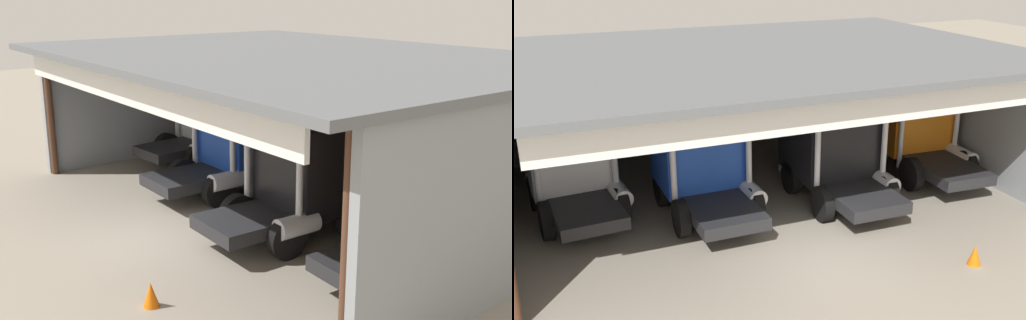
{
  "view_description": "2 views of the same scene",
  "coord_description": "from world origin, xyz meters",
  "views": [
    {
      "loc": [
        14.42,
        -6.9,
        6.62
      ],
      "look_at": [
        0.0,
        3.81,
        1.61
      ],
      "focal_mm": 43.11,
      "sensor_mm": 36.0,
      "label": 1
    },
    {
      "loc": [
        -6.92,
        -12.34,
        7.98
      ],
      "look_at": [
        0.0,
        3.81,
        1.61
      ],
      "focal_mm": 42.56,
      "sensor_mm": 36.0,
      "label": 2
    }
  ],
  "objects": [
    {
      "name": "truck_black_center_right_bay",
      "position": [
        2.27,
        3.86,
        1.72
      ],
      "size": [
        2.74,
        4.89,
        3.2
      ],
      "rotation": [
        0.0,
        0.0,
        -0.02
      ],
      "color": "black",
      "rests_on": "ground"
    },
    {
      "name": "truck_orange_center_bay",
      "position": [
        6.16,
        4.85,
        1.81
      ],
      "size": [
        2.71,
        5.11,
        3.49
      ],
      "rotation": [
        0.0,
        0.0,
        -0.06
      ],
      "color": "orange",
      "rests_on": "ground"
    },
    {
      "name": "tool_cart",
      "position": [
        0.32,
        9.51,
        0.5
      ],
      "size": [
        0.9,
        0.6,
        1.0
      ],
      "primitive_type": "cube",
      "color": "red",
      "rests_on": "ground"
    },
    {
      "name": "traffic_cone",
      "position": [
        3.48,
        -1.6,
        0.28
      ],
      "size": [
        0.36,
        0.36,
        0.56
      ],
      "primitive_type": "cone",
      "color": "orange",
      "rests_on": "ground"
    },
    {
      "name": "oil_drum",
      "position": [
        0.4,
        9.68,
        0.43
      ],
      "size": [
        0.58,
        0.58,
        0.87
      ],
      "primitive_type": "cylinder",
      "color": "#197233",
      "rests_on": "ground"
    },
    {
      "name": "truck_blue_right_bay",
      "position": [
        -1.94,
        4.63,
        1.97
      ],
      "size": [
        2.71,
        4.95,
        3.74
      ],
      "rotation": [
        0.0,
        0.0,
        -0.0
      ],
      "color": "#1E47B7",
      "rests_on": "ground"
    },
    {
      "name": "ground_plane",
      "position": [
        0.0,
        0.0,
        0.0
      ],
      "size": [
        80.0,
        80.0,
        0.0
      ],
      "primitive_type": "plane",
      "color": "gray",
      "rests_on": "ground"
    },
    {
      "name": "workshop_shed",
      "position": [
        0.0,
        6.24,
        3.46
      ],
      "size": [
        16.24,
        11.9,
        4.79
      ],
      "color": "gray",
      "rests_on": "ground"
    },
    {
      "name": "truck_white_left_bay",
      "position": [
        -5.66,
        5.94,
        1.84
      ],
      "size": [
        2.84,
        4.84,
        3.51
      ],
      "rotation": [
        0.0,
        0.0,
        0.08
      ],
      "color": "white",
      "rests_on": "ground"
    }
  ]
}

